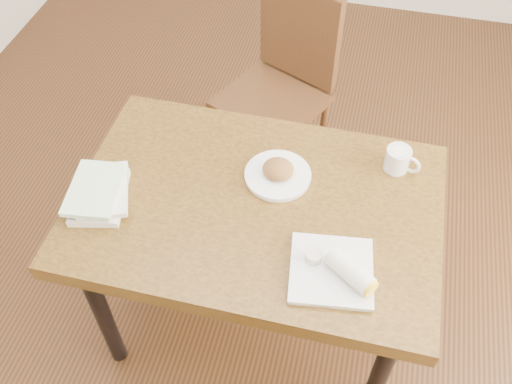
% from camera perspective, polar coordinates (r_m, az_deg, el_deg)
% --- Properties ---
extents(ground, '(4.00, 5.00, 0.01)m').
position_cam_1_polar(ground, '(2.46, 0.00, -12.23)').
color(ground, '#472814').
rests_on(ground, ground).
extents(table, '(1.18, 0.80, 0.75)m').
position_cam_1_polar(table, '(1.90, 0.00, -2.66)').
color(table, brown).
rests_on(table, ground).
extents(chair_far, '(0.56, 0.56, 0.95)m').
position_cam_1_polar(chair_far, '(2.61, 2.75, 11.32)').
color(chair_far, '#4A2C15').
rests_on(chair_far, ground).
extents(plate_scone, '(0.22, 0.22, 0.07)m').
position_cam_1_polar(plate_scone, '(1.89, 2.21, 1.90)').
color(plate_scone, white).
rests_on(plate_scone, table).
extents(coffee_mug, '(0.12, 0.08, 0.08)m').
position_cam_1_polar(coffee_mug, '(1.96, 14.08, 3.20)').
color(coffee_mug, white).
rests_on(coffee_mug, table).
extents(plate_burrito, '(0.27, 0.27, 0.08)m').
position_cam_1_polar(plate_burrito, '(1.67, 8.12, -7.78)').
color(plate_burrito, white).
rests_on(plate_burrito, table).
extents(book_stack, '(0.23, 0.27, 0.06)m').
position_cam_1_polar(book_stack, '(1.88, -15.38, -0.07)').
color(book_stack, white).
rests_on(book_stack, table).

